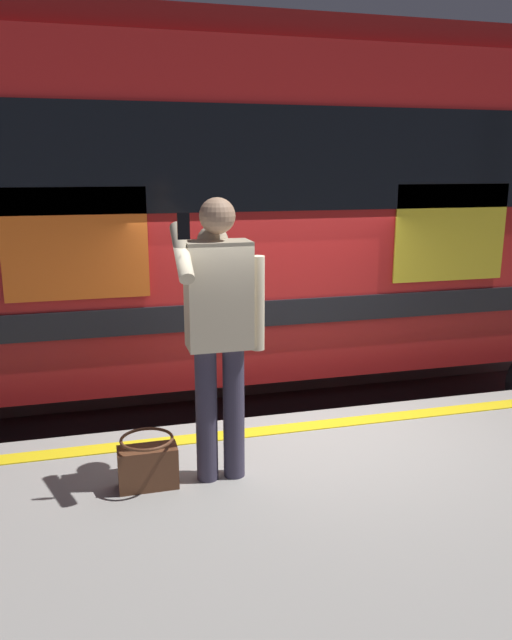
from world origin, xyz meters
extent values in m
plane|color=#3D3D3F|center=(0.00, 0.00, 0.00)|extent=(24.70, 24.70, 0.00)
cube|color=gray|center=(0.00, 2.03, 0.48)|extent=(12.79, 4.06, 0.95)
cube|color=yellow|center=(0.00, 0.30, 0.96)|extent=(12.54, 0.16, 0.01)
cube|color=slate|center=(0.00, -1.51, 0.08)|extent=(16.63, 0.08, 0.16)
cube|color=slate|center=(0.00, -2.95, 0.08)|extent=(16.63, 0.08, 0.16)
cube|color=red|center=(-0.07, -2.23, 2.49)|extent=(10.01, 2.95, 3.07)
cube|color=maroon|center=(-0.07, -2.23, 4.14)|extent=(9.81, 2.71, 0.24)
cube|color=black|center=(-0.07, -0.74, 3.02)|extent=(9.51, 0.03, 0.90)
cube|color=black|center=(-0.07, -0.74, 1.64)|extent=(9.51, 0.03, 0.24)
cube|color=gold|center=(-1.83, -0.74, 2.33)|extent=(1.19, 0.02, 0.93)
cube|color=#D85919|center=(1.68, -0.74, 2.33)|extent=(1.19, 0.02, 0.93)
cylinder|color=black|center=(-3.33, -3.41, 0.58)|extent=(0.84, 0.12, 0.84)
cylinder|color=#383347|center=(0.72, 0.92, 1.40)|extent=(0.14, 0.14, 0.90)
cylinder|color=#383347|center=(0.90, 0.92, 1.40)|extent=(0.14, 0.14, 0.90)
cube|color=beige|center=(0.81, 0.92, 2.19)|extent=(0.40, 0.24, 0.67)
sphere|color=beige|center=(0.81, 0.76, 2.50)|extent=(0.20, 0.20, 0.20)
sphere|color=tan|center=(0.81, 0.92, 2.67)|extent=(0.22, 0.22, 0.22)
cylinder|color=beige|center=(0.56, 0.92, 2.12)|extent=(0.09, 0.09, 0.60)
cylinder|color=beige|center=(1.04, 1.00, 2.47)|extent=(0.09, 0.42, 0.33)
cube|color=black|center=(1.04, 1.10, 2.63)|extent=(0.07, 0.02, 0.15)
cube|color=#59331E|center=(1.28, 0.93, 1.09)|extent=(0.38, 0.17, 0.27)
torus|color=#59331E|center=(1.28, 0.93, 1.29)|extent=(0.34, 0.34, 0.02)
camera|label=1|loc=(1.53, 4.58, 2.96)|focal=34.59mm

